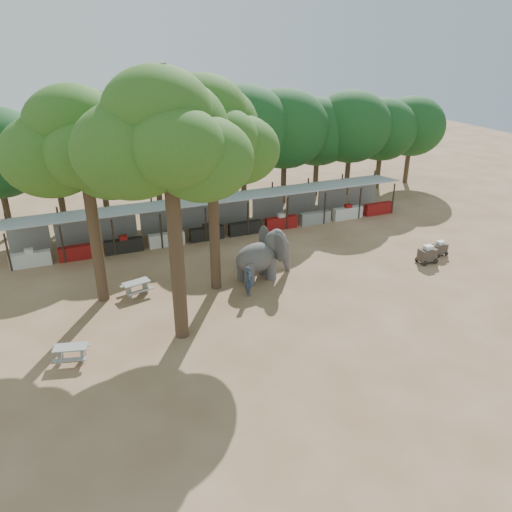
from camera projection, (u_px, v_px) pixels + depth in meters
name	position (u px, v px, depth m)	size (l,w,h in m)	color
ground	(315.00, 330.00, 23.96)	(100.00, 100.00, 0.00)	brown
vendor_stalls	(222.00, 217.00, 35.15)	(28.00, 2.99, 2.80)	#9A9EA2
yard_tree_left	(79.00, 145.00, 23.49)	(7.10, 6.90, 11.02)	#332316
yard_tree_center	(164.00, 138.00, 19.90)	(7.10, 6.90, 12.04)	#332316
yard_tree_back	(207.00, 133.00, 24.58)	(7.10, 6.90, 11.36)	#332316
backdrop_trees	(198.00, 141.00, 37.72)	(46.46, 5.95, 8.33)	#332316
elephant	(263.00, 255.00, 28.54)	(3.77, 2.83, 2.83)	#444242
handler	(248.00, 281.00, 26.84)	(0.61, 0.41, 1.70)	#26384C
picnic_table_near	(71.00, 351.00, 21.58)	(1.70, 1.59, 0.71)	gray
picnic_table_far	(137.00, 286.00, 27.09)	(1.71, 1.60, 0.72)	gray
cart_front	(427.00, 254.00, 30.72)	(1.19, 0.79, 1.15)	#352C26
cart_back	(440.00, 248.00, 31.76)	(1.06, 0.75, 0.98)	#352C26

